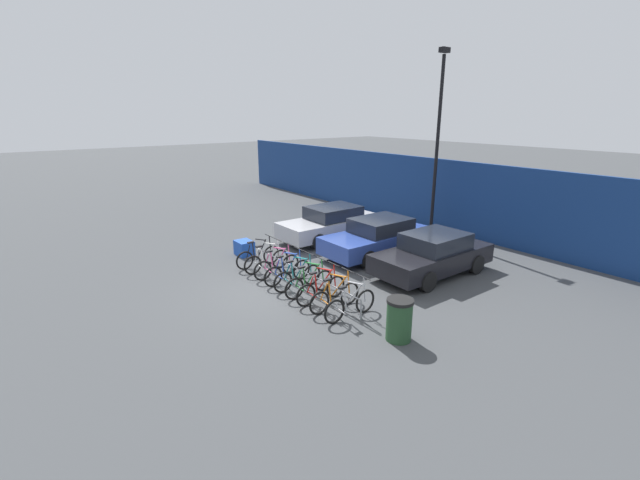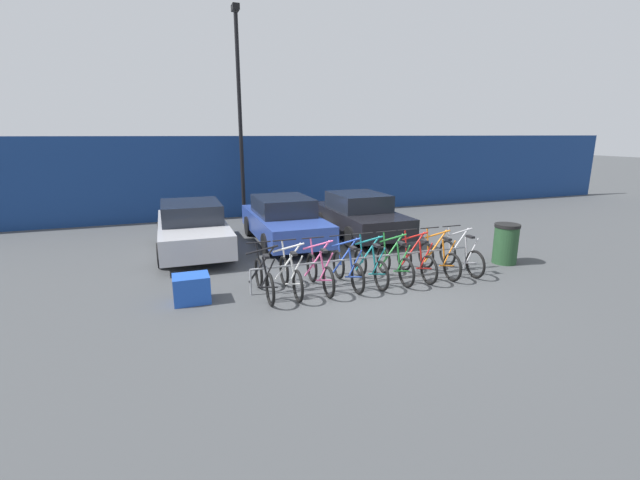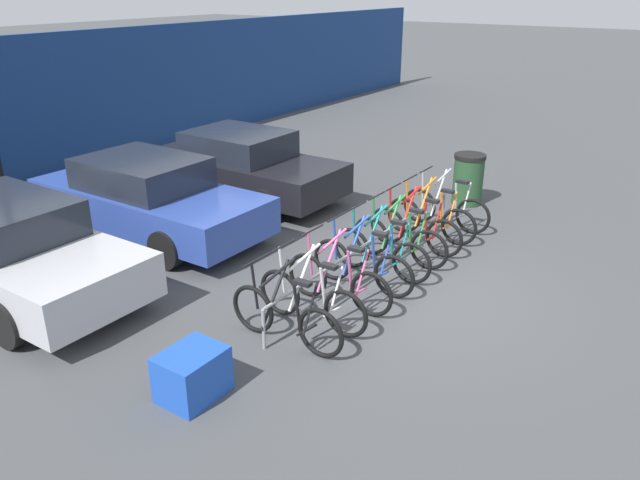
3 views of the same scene
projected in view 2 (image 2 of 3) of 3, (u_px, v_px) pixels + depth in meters
name	position (u px, v px, depth m)	size (l,w,h in m)	color
ground_plane	(370.00, 292.00, 9.06)	(120.00, 120.00, 0.00)	#424447
hoarding_wall	(267.00, 176.00, 17.35)	(36.00, 0.16, 3.18)	navy
bike_rack	(368.00, 259.00, 9.64)	(5.39, 0.04, 0.57)	gray
bicycle_black	(264.00, 279.00, 8.74)	(0.68, 1.71, 1.05)	black
bicycle_white	(291.00, 276.00, 8.93)	(0.68, 1.71, 1.05)	black
bicycle_pink	(320.00, 272.00, 9.14)	(0.68, 1.71, 1.05)	black
bicycle_blue	(348.00, 269.00, 9.35)	(0.68, 1.71, 1.05)	black
bicycle_teal	(370.00, 267.00, 9.54)	(0.68, 1.71, 1.05)	black
bicycle_green	(394.00, 264.00, 9.74)	(0.68, 1.71, 1.05)	black
bicycle_red	(416.00, 261.00, 9.92)	(0.68, 1.71, 1.05)	black
bicycle_orange	(439.00, 259.00, 10.13)	(0.68, 1.71, 1.05)	black
bicycle_silver	(461.00, 256.00, 10.34)	(0.68, 1.71, 1.05)	black
car_silver	(192.00, 227.00, 12.07)	(1.91, 4.49, 1.40)	#B7B7BC
car_blue	(284.00, 220.00, 13.05)	(1.91, 4.46, 1.40)	#2D479E
car_black	(359.00, 215.00, 13.87)	(1.91, 4.25, 1.40)	black
lamp_post	(240.00, 109.00, 15.44)	(0.24, 0.44, 7.57)	black
trash_bin	(506.00, 244.00, 10.98)	(0.63, 0.63, 1.03)	#234728
cargo_crate	(192.00, 289.00, 8.47)	(0.70, 0.56, 0.55)	blue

